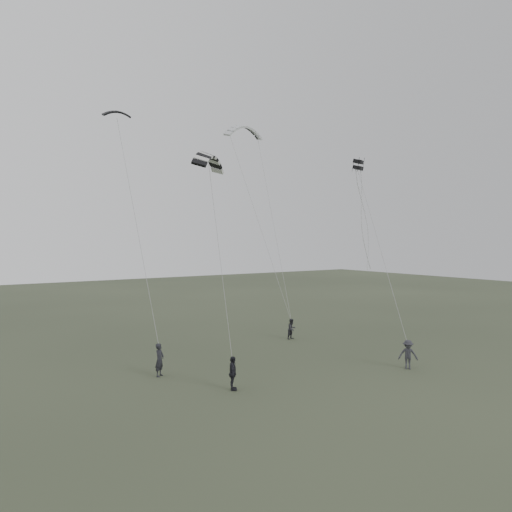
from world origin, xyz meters
TOP-DOWN VIEW (x-y plane):
  - ground at (0.00, 0.00)m, footprint 140.00×140.00m
  - flyer_left at (-6.45, 4.64)m, footprint 0.79×0.77m
  - flyer_right at (5.96, 8.61)m, footprint 0.86×0.73m
  - flyer_center at (-4.42, 0.20)m, footprint 0.87×1.08m
  - flyer_far at (6.20, -2.05)m, footprint 1.21×1.24m
  - kite_dark_small at (-6.95, 9.89)m, footprint 1.81×0.97m
  - kite_pale_large at (5.88, 15.18)m, footprint 3.56×1.28m
  - kite_striped at (-4.07, 3.29)m, footprint 3.15×2.96m
  - kite_box at (8.49, 4.30)m, footprint 0.85×0.91m

SIDE VIEW (x-z plane):
  - ground at x=0.00m, z-range 0.00..0.00m
  - flyer_right at x=5.96m, z-range 0.00..1.55m
  - flyer_far at x=6.20m, z-range 0.00..1.70m
  - flyer_center at x=-4.42m, z-range 0.00..1.71m
  - flyer_left at x=-6.45m, z-range 0.00..1.83m
  - kite_striped at x=-4.07m, z-range 11.49..12.92m
  - kite_box at x=8.49m, z-range 12.44..13.25m
  - kite_dark_small at x=-6.95m, z-range 15.20..15.88m
  - kite_pale_large at x=5.88m, z-range 16.39..18.06m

